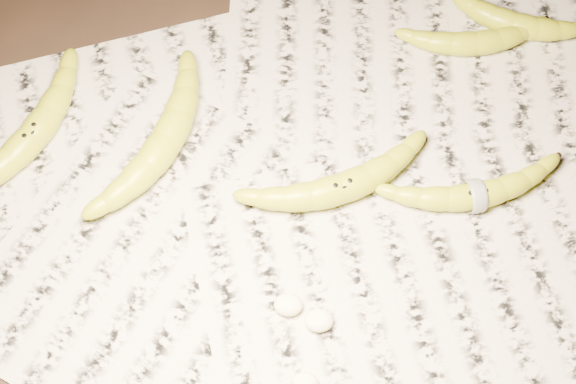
{
  "coord_description": "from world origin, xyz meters",
  "views": [
    {
      "loc": [
        0.02,
        -0.38,
        0.84
      ],
      "look_at": [
        0.0,
        0.03,
        0.05
      ],
      "focal_mm": 50.0,
      "sensor_mm": 36.0,
      "label": 1
    }
  ],
  "objects_px": {
    "banana_left_a": "(31,135)",
    "banana_left_b": "(165,140)",
    "banana_upper_a": "(476,41)",
    "banana_taped": "(476,194)",
    "banana_center": "(341,187)",
    "banana_upper_b": "(514,22)"
  },
  "relations": [
    {
      "from": "banana_taped",
      "to": "banana_upper_a",
      "type": "bearing_deg",
      "value": 72.99
    },
    {
      "from": "banana_left_b",
      "to": "banana_upper_b",
      "type": "height_order",
      "value": "banana_left_b"
    },
    {
      "from": "banana_left_a",
      "to": "banana_center",
      "type": "relative_size",
      "value": 1.06
    },
    {
      "from": "banana_upper_b",
      "to": "banana_center",
      "type": "bearing_deg",
      "value": -114.07
    },
    {
      "from": "banana_left_b",
      "to": "banana_center",
      "type": "relative_size",
      "value": 1.05
    },
    {
      "from": "banana_left_b",
      "to": "banana_upper_b",
      "type": "distance_m",
      "value": 0.47
    },
    {
      "from": "banana_left_b",
      "to": "banana_upper_a",
      "type": "height_order",
      "value": "banana_left_b"
    },
    {
      "from": "banana_center",
      "to": "banana_upper_a",
      "type": "distance_m",
      "value": 0.28
    },
    {
      "from": "banana_left_a",
      "to": "banana_upper_a",
      "type": "xyz_separation_m",
      "value": [
        0.54,
        0.16,
        -0.0
      ]
    },
    {
      "from": "banana_left_a",
      "to": "banana_taped",
      "type": "relative_size",
      "value": 1.13
    },
    {
      "from": "banana_left_b",
      "to": "banana_center",
      "type": "bearing_deg",
      "value": -81.59
    },
    {
      "from": "banana_left_b",
      "to": "banana_upper_a",
      "type": "distance_m",
      "value": 0.41
    },
    {
      "from": "banana_left_a",
      "to": "banana_left_b",
      "type": "height_order",
      "value": "banana_left_b"
    },
    {
      "from": "banana_taped",
      "to": "banana_center",
      "type": "bearing_deg",
      "value": 166.04
    },
    {
      "from": "banana_upper_a",
      "to": "banana_taped",
      "type": "bearing_deg",
      "value": -101.89
    },
    {
      "from": "banana_center",
      "to": "banana_taped",
      "type": "xyz_separation_m",
      "value": [
        0.15,
        -0.0,
        -0.0
      ]
    },
    {
      "from": "banana_left_b",
      "to": "banana_upper_a",
      "type": "relative_size",
      "value": 1.28
    },
    {
      "from": "banana_center",
      "to": "banana_upper_a",
      "type": "xyz_separation_m",
      "value": [
        0.17,
        0.22,
        -0.0
      ]
    },
    {
      "from": "banana_left_b",
      "to": "banana_upper_b",
      "type": "relative_size",
      "value": 1.33
    },
    {
      "from": "banana_left_b",
      "to": "banana_taped",
      "type": "distance_m",
      "value": 0.37
    },
    {
      "from": "banana_taped",
      "to": "banana_upper_a",
      "type": "distance_m",
      "value": 0.22
    },
    {
      "from": "banana_left_b",
      "to": "banana_upper_b",
      "type": "bearing_deg",
      "value": -42.82
    }
  ]
}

